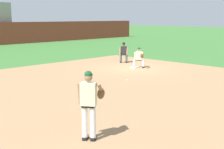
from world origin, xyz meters
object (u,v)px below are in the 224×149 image
first_base_bag (134,67)px  first_baseman (139,56)px  pitcher (89,101)px  baseball (127,80)px  umpire (124,52)px

first_base_bag → first_baseman: size_ratio=0.28×
first_base_bag → pitcher: pitcher is taller
baseball → first_base_bag: bearing=35.6°
first_base_bag → baseball: 4.07m
first_baseman → umpire: bearing=66.2°
first_base_bag → pitcher: bearing=-145.0°
pitcher → umpire: bearing=39.0°
baseball → first_baseman: bearing=31.9°
baseball → umpire: 6.46m
umpire → first_baseman: bearing=-113.8°
first_baseman → umpire: umpire is taller
pitcher → first_baseman: 12.07m
first_baseman → pitcher: bearing=-146.3°
baseball → umpire: size_ratio=0.05×
baseball → pitcher: pitcher is taller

